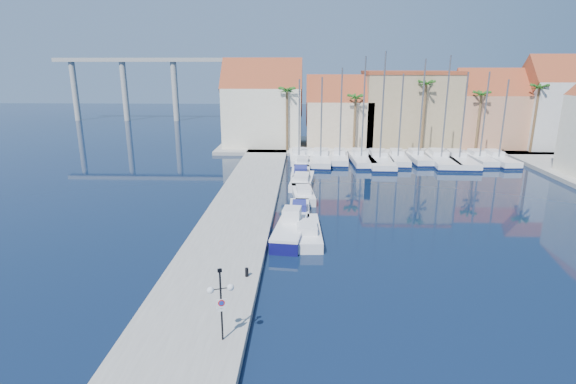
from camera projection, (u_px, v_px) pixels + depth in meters
The scene contains 35 objects.
ground at pixel (358, 286), 27.24m from camera, with size 260.00×260.00×0.00m, color black.
quay_west at pixel (241, 211), 40.48m from camera, with size 6.00×77.00×0.50m, color gray.
shore_north at pixel (387, 146), 72.94m from camera, with size 54.00×16.00×0.50m, color gray.
lamp_post at pixel (221, 294), 20.43m from camera, with size 1.19×0.63×3.65m.
bollard at pixel (247, 272), 27.32m from camera, with size 0.22×0.22×0.54m, color black.
fishing_boat at pixel (290, 230), 34.42m from camera, with size 2.73×6.37×2.16m.
motorboat_west_0 at pixel (306, 231), 34.72m from camera, with size 2.45×6.85×1.40m.
motorboat_west_1 at pixel (299, 210), 39.75m from camera, with size 1.74×5.40×1.40m.
motorboat_west_2 at pixel (303, 194), 44.90m from camera, with size 2.52×6.20×1.40m.
motorboat_west_3 at pixel (302, 180), 50.00m from camera, with size 2.84×7.23×1.40m.
motorboat_west_4 at pixel (301, 173), 53.49m from camera, with size 2.19×6.76×1.40m.
motorboat_west_5 at pixel (303, 163), 58.65m from camera, with size 2.43×6.45×1.40m.
motorboat_west_6 at pixel (306, 154), 64.55m from camera, with size 2.88×7.30×1.40m.
sailboat_0 at pixel (299, 157), 62.19m from camera, with size 3.10×9.73×11.11m.
sailboat_1 at pixel (321, 158), 61.61m from camera, with size 3.59×11.17×11.40m.
sailboat_2 at pixel (339, 157), 61.91m from camera, with size 2.87×8.86×12.57m.
sailboat_3 at pixel (361, 158), 61.57m from camera, with size 3.26×10.60×14.02m.
sailboat_4 at pixel (379, 159), 60.79m from camera, with size 3.47×11.92×14.59m.
sailboat_5 at pixel (397, 158), 61.63m from camera, with size 2.95×9.28×11.81m.
sailboat_6 at pixel (417, 157), 61.91m from camera, with size 2.57×8.45×13.70m.
sailboat_7 at pixel (440, 159), 61.20m from camera, with size 3.73×11.73×14.12m.
sailboat_8 at pixel (458, 159), 60.78m from camera, with size 3.15×11.07×12.05m.
sailboat_9 at pixel (478, 158), 61.37m from camera, with size 2.57×8.62×12.09m.
sailboat_10 at pixel (497, 159), 61.10m from camera, with size 3.10×9.30×11.12m.
building_0 at pixel (263, 107), 71.00m from camera, with size 12.30×9.00×13.50m.
building_1 at pixel (339, 115), 70.89m from camera, with size 10.30×8.00×11.00m.
building_2 at pixel (408, 108), 71.18m from camera, with size 14.20×10.20×11.50m.
building_3 at pixel (487, 112), 69.88m from camera, with size 10.30×8.00×12.00m.
building_4 at pixel (550, 105), 68.29m from camera, with size 8.30×8.00×14.00m.
palm_0 at pixel (287, 92), 65.34m from camera, with size 2.60×2.60×10.15m.
palm_1 at pixel (356, 99), 65.23m from camera, with size 2.60×2.60×9.15m.
palm_2 at pixel (426, 86), 64.35m from camera, with size 2.60×2.60×11.15m.
palm_3 at pixel (482, 96), 64.44m from camera, with size 2.60×2.60×9.65m.
palm_4 at pixel (539, 89), 63.88m from camera, with size 2.60×2.60×10.65m.
viaduct at pixel (153, 77), 104.69m from camera, with size 48.00×2.20×14.45m.
Camera 1 is at (-3.28, -24.78, 12.96)m, focal length 28.00 mm.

